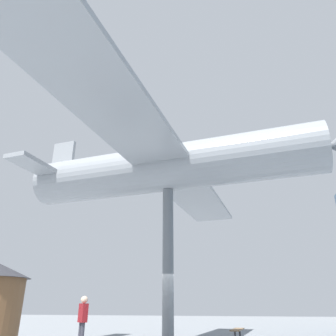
{
  "coord_description": "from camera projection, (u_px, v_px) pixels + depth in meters",
  "views": [
    {
      "loc": [
        12.03,
        2.71,
        1.47
      ],
      "look_at": [
        0.0,
        0.0,
        6.64
      ],
      "focal_mm": 35.0,
      "sensor_mm": 36.0,
      "label": 1
    }
  ],
  "objects": [
    {
      "name": "plaza_bench",
      "position": [
        237.0,
        330.0,
        14.38
      ],
      "size": [
        1.8,
        0.59,
        0.5
      ],
      "rotation": [
        0.0,
        0.0,
        -0.11
      ],
      "color": "#846647",
      "rests_on": "ground_plane"
    },
    {
      "name": "suspended_airplane",
      "position": [
        172.0,
        167.0,
        13.32
      ],
      "size": [
        18.32,
        13.36,
        2.97
      ],
      "rotation": [
        0.0,
        0.0,
        -0.12
      ],
      "color": "#93999E",
      "rests_on": "support_pylon_central"
    },
    {
      "name": "visitor_person",
      "position": [
        83.0,
        317.0,
        12.48
      ],
      "size": [
        0.42,
        0.45,
        1.8
      ],
      "rotation": [
        0.0,
        0.0,
        4.04
      ],
      "color": "#383842",
      "rests_on": "ground_plane"
    },
    {
      "name": "support_pylon_central",
      "position": [
        168.0,
        264.0,
        11.9
      ],
      "size": [
        0.41,
        0.41,
        5.69
      ],
      "color": "slate",
      "rests_on": "ground_plane"
    }
  ]
}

